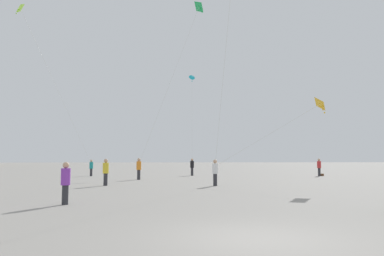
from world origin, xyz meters
The scene contains 13 objects.
ground_plane centered at (0.00, 0.00, 0.00)m, with size 300.00×300.00×0.00m, color gray.
person_in_red centered at (13.62, 28.78, 0.98)m, with size 0.39×0.39×1.79m.
person_in_orange centered at (-4.42, 23.41, 1.01)m, with size 0.40×0.40×1.84m.
person_in_purple centered at (-6.01, 6.67, 0.92)m, with size 0.37×0.37×1.68m.
person_in_teal centered at (-9.80, 30.12, 0.92)m, with size 0.37×0.37×1.68m.
person_in_black centered at (0.60, 30.52, 0.99)m, with size 0.39×0.39×1.81m.
person_in_yellow centered at (-6.11, 16.74, 0.98)m, with size 0.39×0.39×1.80m.
person_in_white centered at (1.20, 16.10, 0.95)m, with size 0.38×0.38×1.74m.
kite_emerald_delta centered at (0.69, 23.63, 15.09)m, with size 5.66×1.46×14.50m.
kite_amber_delta centered at (8.11, 15.34, 5.37)m, with size 7.37×1.43×4.51m.
kite_lime_delta centered at (-14.50, 23.21, 14.19)m, with size 5.33×7.79×13.67m.
kite_cyan_diamond centered at (0.92, 35.56, 11.42)m, with size 0.88×5.54×10.73m.
handbag_beside_flyer centered at (13.97, 28.88, 0.12)m, with size 0.32×0.14×0.24m, color brown.
Camera 1 is at (-1.94, -8.38, 1.84)m, focal length 34.44 mm.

